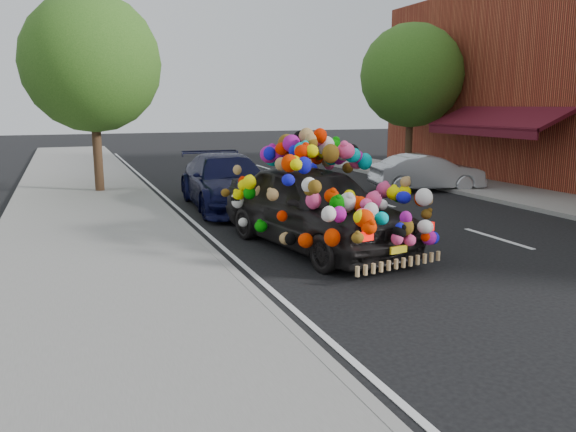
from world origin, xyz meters
name	(u,v)px	position (x,y,z in m)	size (l,w,h in m)	color
ground	(346,255)	(0.00, 0.00, 0.00)	(100.00, 100.00, 0.00)	black
sidewalk	(106,278)	(-4.30, 0.00, 0.06)	(4.00, 60.00, 0.12)	gray
kerb	(224,265)	(-2.35, 0.00, 0.07)	(0.15, 60.00, 0.13)	gray
footpath_far	(550,200)	(8.20, 3.00, 0.06)	(3.00, 40.00, 0.12)	gray
lane_markings	(497,238)	(3.60, 0.00, 0.01)	(6.00, 50.00, 0.01)	silver
tree_near_sidewalk	(92,63)	(-3.80, 9.50, 4.02)	(4.20, 4.20, 6.13)	#332114
tree_far_b	(411,76)	(8.00, 10.00, 3.89)	(4.00, 4.00, 5.90)	#332114
plush_art_car	(314,188)	(-0.29, 0.80, 1.18)	(3.11, 5.31, 2.28)	black
navy_sedan	(227,182)	(-0.71, 5.63, 0.72)	(2.03, 5.00, 1.45)	black
silver_hatchback	(427,173)	(6.21, 6.21, 0.60)	(1.28, 3.66, 1.21)	#ACAEB3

